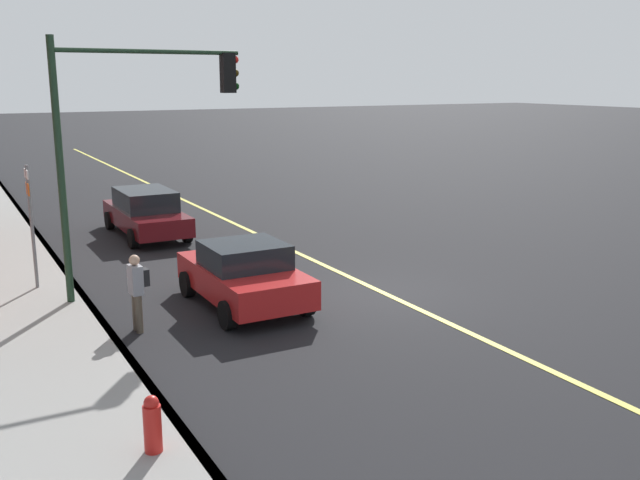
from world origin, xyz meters
The scene contains 10 objects.
ground centered at (0.00, 0.00, 0.00)m, with size 200.00×200.00×0.00m, color black.
sidewalk_slab centered at (0.00, 7.90, 0.07)m, with size 80.00×3.26×0.15m, color gray.
curb_edge centered at (0.00, 6.35, 0.07)m, with size 80.00×0.16×0.15m, color slate.
lane_stripe_center centered at (0.00, 0.00, 0.01)m, with size 80.00×0.16×0.01m, color #D8CC4C.
car_red centered at (0.68, 3.25, 0.73)m, with size 3.84×2.00×1.45m.
car_maroon centered at (8.91, 3.20, 0.77)m, with size 4.71×1.88×1.50m.
pedestrian_with_backpack centered at (0.18, 5.73, 0.91)m, with size 0.38×0.37×1.58m.
traffic_light_mast centered at (2.38, 5.10, 4.00)m, with size 0.28×4.19×5.83m.
street_sign_post centered at (3.89, 7.17, 1.78)m, with size 0.60×0.08×3.04m.
fire_hydrant centered at (-4.88, 6.87, 0.47)m, with size 0.24×0.24×0.94m.
Camera 1 is at (-13.40, 9.03, 4.95)m, focal length 39.85 mm.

